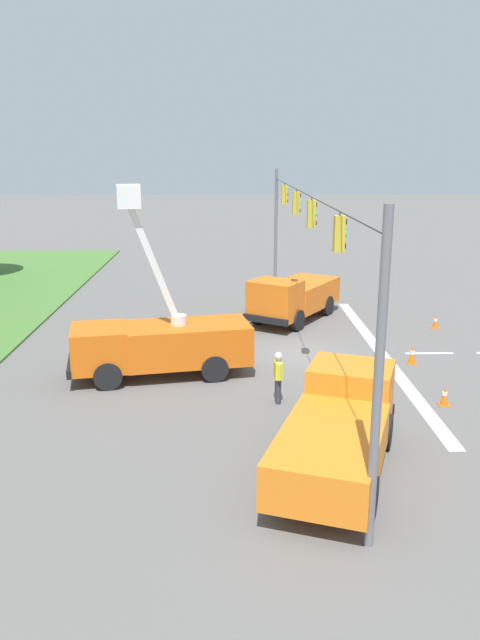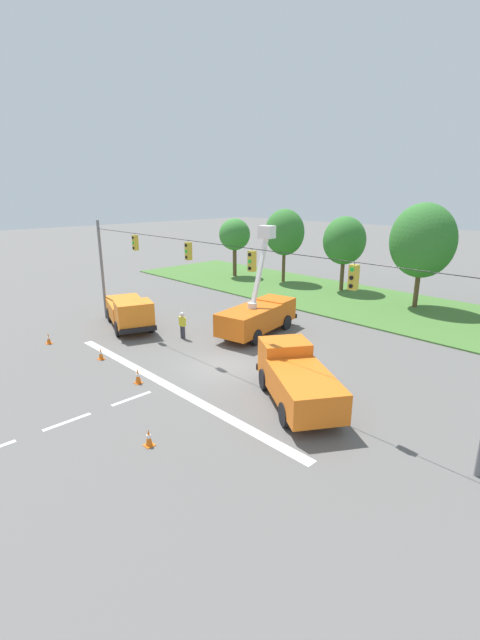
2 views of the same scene
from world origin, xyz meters
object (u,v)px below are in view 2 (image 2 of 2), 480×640
(tree_west, at_px, (285,232))
(tree_east, at_px, (422,241))
(traffic_cone_foreground_right, at_px, (149,438))
(traffic_cone_foreground_left, at_px, (49,339))
(traffic_cone_mid_right, at_px, (138,376))
(tree_centre, at_px, (344,241))
(road_worker, at_px, (182,324))
(utility_truck_bucket_lift, at_px, (258,314))
(utility_truck_support_far, at_px, (129,311))
(traffic_cone_mid_left, at_px, (101,354))
(tree_far_west, at_px, (235,235))
(utility_truck_support_near, at_px, (296,378))

(tree_west, bearing_deg, tree_east, -0.10)
(tree_west, distance_m, traffic_cone_foreground_right, 31.33)
(tree_west, height_order, traffic_cone_foreground_left, tree_west)
(traffic_cone_mid_right, bearing_deg, tree_east, 82.53)
(tree_centre, distance_m, tree_east, 7.75)
(road_worker, bearing_deg, traffic_cone_foreground_left, -127.11)
(utility_truck_bucket_lift, xyz_separation_m, traffic_cone_mid_right, (1.18, -9.82, -0.98))
(utility_truck_bucket_lift, relative_size, utility_truck_support_far, 1.02)
(utility_truck_support_far, bearing_deg, traffic_cone_mid_right, -27.82)
(road_worker, height_order, traffic_cone_foreground_left, road_worker)
(tree_centre, distance_m, traffic_cone_mid_left, 25.07)
(tree_far_west, distance_m, tree_centre, 12.50)
(tree_west, relative_size, tree_centre, 1.07)
(utility_truck_bucket_lift, height_order, traffic_cone_mid_right, utility_truck_bucket_lift)
(tree_east, bearing_deg, road_worker, -111.14)
(tree_west, height_order, traffic_cone_mid_right, tree_west)
(utility_truck_support_far, bearing_deg, utility_truck_support_near, -1.46)
(utility_truck_support_near, distance_m, traffic_cone_foreground_right, 6.91)
(tree_west, distance_m, tree_centre, 6.52)
(utility_truck_support_near, xyz_separation_m, traffic_cone_foreground_left, (-15.63, -5.04, -0.86))
(tree_east, relative_size, road_worker, 4.72)
(road_worker, bearing_deg, traffic_cone_mid_right, -55.39)
(utility_truck_bucket_lift, distance_m, utility_truck_support_near, 9.76)
(tree_far_west, distance_m, utility_truck_bucket_lift, 20.30)
(tree_centre, xyz_separation_m, traffic_cone_mid_right, (4.53, -24.83, -4.37))
(road_worker, bearing_deg, traffic_cone_foreground_right, -42.59)
(tree_west, xyz_separation_m, utility_truck_support_near, (17.67, -19.82, -3.95))
(traffic_cone_mid_right, bearing_deg, utility_truck_support_near, 31.20)
(tree_centre, height_order, utility_truck_support_near, tree_centre)
(tree_east, relative_size, traffic_cone_mid_left, 12.01)
(traffic_cone_foreground_left, bearing_deg, road_worker, 52.89)
(traffic_cone_foreground_right, bearing_deg, tree_far_west, 131.18)
(tree_east, distance_m, traffic_cone_foreground_left, 28.07)
(traffic_cone_foreground_right, relative_size, traffic_cone_mid_left, 1.00)
(road_worker, height_order, traffic_cone_mid_right, road_worker)
(utility_truck_bucket_lift, xyz_separation_m, traffic_cone_foreground_left, (-7.75, -10.81, -1.03))
(tree_centre, height_order, traffic_cone_mid_left, tree_centre)
(utility_truck_support_near, distance_m, utility_truck_support_far, 15.12)
(utility_truck_bucket_lift, bearing_deg, utility_truck_support_far, -143.37)
(tree_east, height_order, utility_truck_support_far, tree_east)
(tree_east, xyz_separation_m, utility_truck_support_far, (-11.54, -19.41, -4.28))
(tree_far_west, height_order, traffic_cone_mid_right, tree_far_west)
(utility_truck_support_near, bearing_deg, utility_truck_support_far, 178.54)
(traffic_cone_foreground_left, bearing_deg, tree_east, 64.10)
(tree_centre, distance_m, road_worker, 19.54)
(traffic_cone_mid_left, bearing_deg, traffic_cone_foreground_right, -16.46)
(utility_truck_support_far, xyz_separation_m, road_worker, (4.51, 1.22, -0.15))
(utility_truck_support_near, distance_m, road_worker, 10.73)
(tree_far_west, relative_size, traffic_cone_mid_right, 8.24)
(utility_truck_support_near, height_order, road_worker, utility_truck_support_near)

